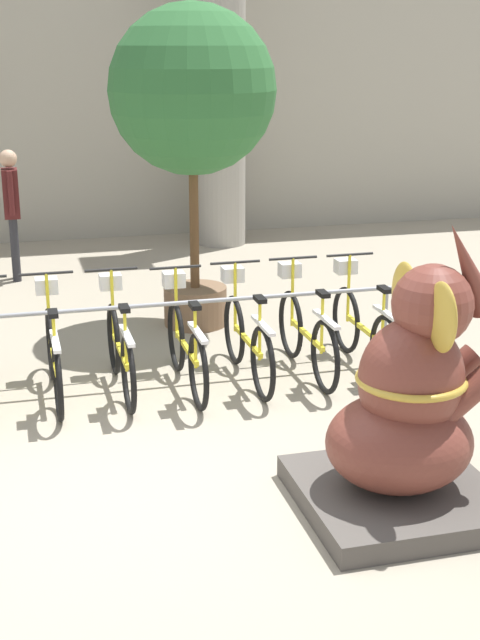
{
  "coord_description": "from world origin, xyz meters",
  "views": [
    {
      "loc": [
        -0.84,
        -5.64,
        3.0
      ],
      "look_at": [
        0.8,
        0.54,
        1.0
      ],
      "focal_mm": 50.0,
      "sensor_mm": 36.0,
      "label": 1
    }
  ],
  "objects_px": {
    "elephant_statue": "(408,415)",
    "person_pedestrian": "(11,203)",
    "potted_tree": "(192,99)",
    "bicycle_6": "(247,337)",
    "bicycle_8": "(364,327)",
    "bicycle_3": "(53,353)",
    "bicycle_5": "(186,344)",
    "bicycle_7": "(306,332)",
    "bicycle_4": "(120,347)"
  },
  "relations": [
    {
      "from": "bicycle_6",
      "to": "bicycle_4",
      "type": "bearing_deg",
      "value": 178.83
    },
    {
      "from": "bicycle_7",
      "to": "person_pedestrian",
      "type": "xyz_separation_m",
      "value": [
        -2.56,
        4.26,
        0.62
      ]
    },
    {
      "from": "bicycle_7",
      "to": "elephant_statue",
      "type": "height_order",
      "value": "elephant_statue"
    },
    {
      "from": "person_pedestrian",
      "to": "bicycle_6",
      "type": "bearing_deg",
      "value": -65.24
    },
    {
      "from": "bicycle_3",
      "to": "bicycle_5",
      "type": "height_order",
      "value": "same"
    },
    {
      "from": "bicycle_8",
      "to": "person_pedestrian",
      "type": "bearing_deg",
      "value": 126.38
    },
    {
      "from": "bicycle_8",
      "to": "bicycle_3",
      "type": "bearing_deg",
      "value": 179.88
    },
    {
      "from": "bicycle_6",
      "to": "person_pedestrian",
      "type": "bearing_deg",
      "value": 114.76
    },
    {
      "from": "bicycle_3",
      "to": "bicycle_8",
      "type": "xyz_separation_m",
      "value": [
        2.91,
        -0.01,
        0.0
      ]
    },
    {
      "from": "bicycle_6",
      "to": "bicycle_8",
      "type": "distance_m",
      "value": 1.16
    },
    {
      "from": "elephant_statue",
      "to": "person_pedestrian",
      "type": "distance_m",
      "value": 7.26
    },
    {
      "from": "bicycle_7",
      "to": "potted_tree",
      "type": "xyz_separation_m",
      "value": [
        -0.69,
        1.75,
        2.04
      ]
    },
    {
      "from": "bicycle_7",
      "to": "person_pedestrian",
      "type": "distance_m",
      "value": 5.01
    },
    {
      "from": "bicycle_4",
      "to": "potted_tree",
      "type": "relative_size",
      "value": 0.49
    },
    {
      "from": "elephant_statue",
      "to": "person_pedestrian",
      "type": "relative_size",
      "value": 1.15
    },
    {
      "from": "bicycle_6",
      "to": "bicycle_7",
      "type": "relative_size",
      "value": 1.0
    },
    {
      "from": "bicycle_6",
      "to": "person_pedestrian",
      "type": "height_order",
      "value": "person_pedestrian"
    },
    {
      "from": "elephant_statue",
      "to": "bicycle_3",
      "type": "bearing_deg",
      "value": 129.51
    },
    {
      "from": "bicycle_5",
      "to": "elephant_statue",
      "type": "distance_m",
      "value": 2.71
    },
    {
      "from": "bicycle_4",
      "to": "person_pedestrian",
      "type": "distance_m",
      "value": 4.38
    },
    {
      "from": "bicycle_5",
      "to": "potted_tree",
      "type": "distance_m",
      "value": 2.77
    },
    {
      "from": "bicycle_8",
      "to": "potted_tree",
      "type": "distance_m",
      "value": 2.97
    },
    {
      "from": "bicycle_3",
      "to": "bicycle_5",
      "type": "bearing_deg",
      "value": -3.85
    },
    {
      "from": "elephant_statue",
      "to": "potted_tree",
      "type": "xyz_separation_m",
      "value": [
        -0.5,
        4.34,
        1.78
      ]
    },
    {
      "from": "bicycle_5",
      "to": "bicycle_7",
      "type": "relative_size",
      "value": 1.0
    },
    {
      "from": "bicycle_7",
      "to": "person_pedestrian",
      "type": "height_order",
      "value": "person_pedestrian"
    },
    {
      "from": "bicycle_5",
      "to": "elephant_statue",
      "type": "bearing_deg",
      "value": -68.81
    },
    {
      "from": "bicycle_4",
      "to": "person_pedestrian",
      "type": "relative_size",
      "value": 0.97
    },
    {
      "from": "potted_tree",
      "to": "bicycle_4",
      "type": "bearing_deg",
      "value": -121.27
    },
    {
      "from": "elephant_statue",
      "to": "person_pedestrian",
      "type": "height_order",
      "value": "elephant_statue"
    },
    {
      "from": "person_pedestrian",
      "to": "elephant_statue",
      "type": "bearing_deg",
      "value": -70.92
    },
    {
      "from": "bicycle_3",
      "to": "bicycle_4",
      "type": "xyz_separation_m",
      "value": [
        0.58,
        -0.0,
        0.0
      ]
    },
    {
      "from": "bicycle_8",
      "to": "elephant_statue",
      "type": "relative_size",
      "value": 0.84
    },
    {
      "from": "elephant_statue",
      "to": "potted_tree",
      "type": "distance_m",
      "value": 4.72
    },
    {
      "from": "bicycle_3",
      "to": "potted_tree",
      "type": "xyz_separation_m",
      "value": [
        1.64,
        1.74,
        2.04
      ]
    },
    {
      "from": "bicycle_5",
      "to": "bicycle_7",
      "type": "xyz_separation_m",
      "value": [
        1.16,
        0.08,
        0.0
      ]
    },
    {
      "from": "bicycle_6",
      "to": "bicycle_5",
      "type": "bearing_deg",
      "value": -175.02
    },
    {
      "from": "person_pedestrian",
      "to": "potted_tree",
      "type": "relative_size",
      "value": 0.5
    },
    {
      "from": "bicycle_4",
      "to": "potted_tree",
      "type": "distance_m",
      "value": 2.89
    },
    {
      "from": "potted_tree",
      "to": "elephant_statue",
      "type": "bearing_deg",
      "value": -83.46
    },
    {
      "from": "bicycle_4",
      "to": "elephant_statue",
      "type": "xyz_separation_m",
      "value": [
        1.56,
        -2.59,
        0.26
      ]
    },
    {
      "from": "bicycle_6",
      "to": "bicycle_3",
      "type": "bearing_deg",
      "value": 179.1
    },
    {
      "from": "bicycle_7",
      "to": "elephant_statue",
      "type": "relative_size",
      "value": 0.84
    },
    {
      "from": "elephant_statue",
      "to": "potted_tree",
      "type": "relative_size",
      "value": 0.58
    },
    {
      "from": "bicycle_3",
      "to": "bicycle_5",
      "type": "relative_size",
      "value": 1.0
    },
    {
      "from": "bicycle_3",
      "to": "bicycle_5",
      "type": "distance_m",
      "value": 1.17
    },
    {
      "from": "bicycle_5",
      "to": "bicycle_3",
      "type": "bearing_deg",
      "value": 176.15
    },
    {
      "from": "bicycle_5",
      "to": "person_pedestrian",
      "type": "bearing_deg",
      "value": 107.82
    },
    {
      "from": "bicycle_6",
      "to": "potted_tree",
      "type": "distance_m",
      "value": 2.7
    },
    {
      "from": "bicycle_4",
      "to": "person_pedestrian",
      "type": "bearing_deg",
      "value": 100.78
    }
  ]
}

